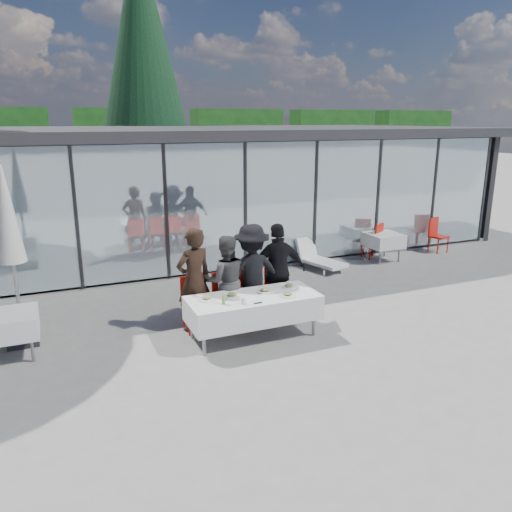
{
  "coord_description": "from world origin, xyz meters",
  "views": [
    {
      "loc": [
        -3.42,
        -7.12,
        3.67
      ],
      "look_at": [
        0.12,
        1.2,
        1.19
      ],
      "focal_mm": 35.0,
      "sensor_mm": 36.0,
      "label": 1
    }
  ],
  "objects": [
    {
      "name": "ground",
      "position": [
        0.0,
        0.0,
        0.0
      ],
      "size": [
        90.0,
        90.0,
        0.0
      ],
      "primitive_type": "plane",
      "color": "gray",
      "rests_on": "ground"
    },
    {
      "name": "pavilion",
      "position": [
        2.0,
        8.16,
        2.15
      ],
      "size": [
        14.8,
        8.8,
        3.44
      ],
      "color": "gray",
      "rests_on": "ground"
    },
    {
      "name": "treeline",
      "position": [
        -2.0,
        28.0,
        2.2
      ],
      "size": [
        62.5,
        2.0,
        4.4
      ],
      "color": "#123A12",
      "rests_on": "ground"
    },
    {
      "name": "dining_table",
      "position": [
        -0.32,
        0.29,
        0.54
      ],
      "size": [
        2.26,
        0.96,
        0.75
      ],
      "color": "white",
      "rests_on": "ground"
    },
    {
      "name": "diner_a",
      "position": [
        -1.15,
        1.0,
        0.94
      ],
      "size": [
        0.84,
        0.84,
        1.87
      ],
      "primitive_type": "imported",
      "rotation": [
        0.0,
        0.0,
        3.41
      ],
      "color": "black",
      "rests_on": "ground"
    },
    {
      "name": "diner_chair_a",
      "position": [
        -1.15,
        1.04,
        0.54
      ],
      "size": [
        0.44,
        0.44,
        0.97
      ],
      "color": "red",
      "rests_on": "ground"
    },
    {
      "name": "diner_b",
      "position": [
        -0.56,
        1.0,
        0.84
      ],
      "size": [
        0.99,
        0.99,
        1.69
      ],
      "primitive_type": "imported",
      "rotation": [
        0.0,
        0.0,
        2.9
      ],
      "color": "#4A4A4A",
      "rests_on": "ground"
    },
    {
      "name": "diner_chair_b",
      "position": [
        -0.56,
        1.04,
        0.54
      ],
      "size": [
        0.44,
        0.44,
        0.97
      ],
      "color": "red",
      "rests_on": "ground"
    },
    {
      "name": "diner_c",
      "position": [
        -0.05,
        1.0,
        0.92
      ],
      "size": [
        1.25,
        1.25,
        1.85
      ],
      "primitive_type": "imported",
      "rotation": [
        0.0,
        0.0,
        3.1
      ],
      "color": "black",
      "rests_on": "ground"
    },
    {
      "name": "diner_chair_c",
      "position": [
        -0.05,
        1.04,
        0.54
      ],
      "size": [
        0.44,
        0.44,
        0.97
      ],
      "color": "red",
      "rests_on": "ground"
    },
    {
      "name": "diner_d",
      "position": [
        0.49,
        1.0,
        0.91
      ],
      "size": [
        1.21,
        1.21,
        1.82
      ],
      "primitive_type": "imported",
      "rotation": [
        0.0,
        0.0,
        3.0
      ],
      "color": "black",
      "rests_on": "ground"
    },
    {
      "name": "diner_chair_d",
      "position": [
        0.49,
        1.04,
        0.54
      ],
      "size": [
        0.44,
        0.44,
        0.97
      ],
      "color": "red",
      "rests_on": "ground"
    },
    {
      "name": "plate_a",
      "position": [
        -1.1,
        0.44,
        0.77
      ],
      "size": [
        0.28,
        0.28,
        0.07
      ],
      "color": "white",
      "rests_on": "dining_table"
    },
    {
      "name": "plate_b",
      "position": [
        -0.65,
        0.41,
        0.77
      ],
      "size": [
        0.28,
        0.28,
        0.07
      ],
      "color": "white",
      "rests_on": "dining_table"
    },
    {
      "name": "plate_c",
      "position": [
        -0.04,
        0.42,
        0.77
      ],
      "size": [
        0.28,
        0.28,
        0.07
      ],
      "color": "white",
      "rests_on": "dining_table"
    },
    {
      "name": "plate_d",
      "position": [
        0.47,
        0.47,
        0.77
      ],
      "size": [
        0.28,
        0.28,
        0.07
      ],
      "color": "white",
      "rests_on": "dining_table"
    },
    {
      "name": "plate_extra",
      "position": [
        0.23,
        0.07,
        0.77
      ],
      "size": [
        0.28,
        0.28,
        0.07
      ],
      "color": "white",
      "rests_on": "dining_table"
    },
    {
      "name": "juice_bottle",
      "position": [
        -0.9,
        0.13,
        0.83
      ],
      "size": [
        0.06,
        0.06,
        0.16
      ],
      "primitive_type": "cylinder",
      "color": "#81B74C",
      "rests_on": "dining_table"
    },
    {
      "name": "drinking_glasses",
      "position": [
        -0.6,
        0.02,
        0.8
      ],
      "size": [
        0.07,
        0.07,
        0.1
      ],
      "color": "silver",
      "rests_on": "dining_table"
    },
    {
      "name": "folded_eyeglasses",
      "position": [
        -0.38,
        -0.06,
        0.76
      ],
      "size": [
        0.14,
        0.03,
        0.01
      ],
      "primitive_type": "cube",
      "color": "black",
      "rests_on": "dining_table"
    },
    {
      "name": "spare_table_left",
      "position": [
        -4.15,
        1.07,
        0.55
      ],
      "size": [
        0.86,
        0.86,
        0.74
      ],
      "color": "white",
      "rests_on": "ground"
    },
    {
      "name": "spare_table_right",
      "position": [
        4.78,
        3.46,
        0.55
      ],
      "size": [
        0.86,
        0.86,
        0.74
      ],
      "color": "white",
      "rests_on": "ground"
    },
    {
      "name": "spare_chair_a",
      "position": [
        6.76,
        3.64,
        0.54
      ],
      "size": [
        0.55,
        0.55,
        0.97
      ],
      "color": "red",
      "rests_on": "ground"
    },
    {
      "name": "spare_chair_b",
      "position": [
        4.7,
        3.71,
        0.54
      ],
      "size": [
        0.59,
        0.59,
        0.97
      ],
      "color": "red",
      "rests_on": "ground"
    },
    {
      "name": "market_umbrella",
      "position": [
        -4.01,
        1.56,
        2.01
      ],
      "size": [
        0.5,
        0.5,
        3.0
      ],
      "color": "black",
      "rests_on": "ground"
    },
    {
      "name": "lounger",
      "position": [
        2.82,
        3.56,
        0.26
      ],
      "size": [
        0.96,
        1.45,
        0.72
      ],
      "color": "white",
      "rests_on": "ground"
    },
    {
      "name": "conifer_tree",
      "position": [
        0.5,
        13.0,
        5.99
      ],
      "size": [
        4.0,
        4.0,
        10.5
      ],
      "color": "#382316",
      "rests_on": "ground"
    }
  ]
}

